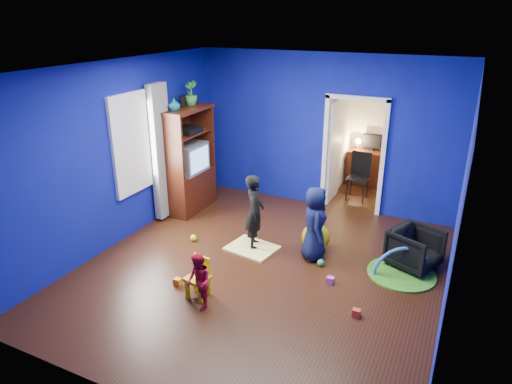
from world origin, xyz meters
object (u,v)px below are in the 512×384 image
at_px(toddler_red, 198,282).
at_px(folding_chair, 358,178).
at_px(crt_tv, 189,158).
at_px(hopper_ball, 316,237).
at_px(tv_armoire, 187,160).
at_px(kid_chair, 197,280).
at_px(play_mat, 401,274).
at_px(child_black, 255,212).
at_px(study_desk, 368,168).
at_px(armchair, 415,249).
at_px(child_navy, 315,224).
at_px(vase, 174,104).

distance_m(toddler_red, folding_chair, 4.58).
relative_size(crt_tv, hopper_ball, 1.57).
height_order(tv_armoire, folding_chair, tv_armoire).
height_order(kid_chair, play_mat, kid_chair).
relative_size(child_black, study_desk, 1.39).
bearing_deg(armchair, crt_tv, 107.19).
distance_m(child_black, tv_armoire, 2.03).
distance_m(armchair, folding_chair, 2.66).
bearing_deg(crt_tv, tv_armoire, 180.00).
bearing_deg(study_desk, hopper_ball, -91.23).
height_order(child_black, kid_chair, child_black).
distance_m(tv_armoire, hopper_ball, 2.89).
height_order(child_black, play_mat, child_black).
bearing_deg(child_navy, child_black, 66.79).
xyz_separation_m(child_navy, play_mat, (1.32, 0.09, -0.57)).
distance_m(child_black, toddler_red, 1.80).
bearing_deg(child_black, armchair, -102.93).
xyz_separation_m(armchair, child_navy, (-1.44, -0.39, 0.28)).
xyz_separation_m(child_navy, toddler_red, (-0.90, -1.85, -0.20)).
bearing_deg(hopper_ball, tv_armoire, 168.71).
xyz_separation_m(child_black, child_navy, (0.97, 0.06, -0.03)).
bearing_deg(folding_chair, child_navy, -90.47).
xyz_separation_m(toddler_red, crt_tv, (-1.84, 2.64, 0.64)).
xyz_separation_m(armchair, study_desk, (-1.41, 3.21, 0.07)).
bearing_deg(toddler_red, vase, 169.65).
distance_m(child_black, vase, 2.38).
height_order(vase, study_desk, vase).
xyz_separation_m(armchair, toddler_red, (-2.34, -2.24, 0.08)).
height_order(armchair, hopper_ball, armchair).
bearing_deg(armchair, play_mat, -177.74).
bearing_deg(play_mat, study_desk, 110.32).
distance_m(toddler_red, hopper_ball, 2.27).
distance_m(crt_tv, hopper_ball, 2.86).
bearing_deg(armchair, folding_chair, 54.89).
bearing_deg(child_black, toddler_red, 158.68).
bearing_deg(tv_armoire, folding_chair, 33.33).
bearing_deg(hopper_ball, kid_chair, -117.86).
bearing_deg(kid_chair, folding_chair, 86.26).
height_order(child_black, tv_armoire, tv_armoire).
height_order(crt_tv, hopper_ball, crt_tv).
bearing_deg(armchair, child_black, 123.38).
relative_size(tv_armoire, study_desk, 2.23).
bearing_deg(kid_chair, vase, 139.25).
relative_size(kid_chair, play_mat, 0.51).
bearing_deg(hopper_ball, child_black, -161.31).
bearing_deg(vase, child_black, -17.14).
height_order(child_navy, toddler_red, child_navy).
relative_size(armchair, kid_chair, 1.33).
height_order(child_navy, tv_armoire, tv_armoire).
bearing_deg(play_mat, child_black, -176.27).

